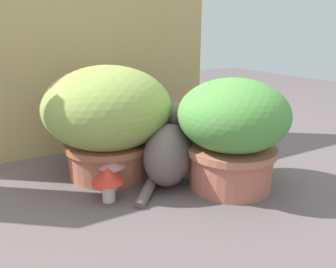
% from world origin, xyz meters
% --- Properties ---
extents(ground_plane, '(6.00, 6.00, 0.00)m').
position_xyz_m(ground_plane, '(0.00, 0.00, 0.00)').
color(ground_plane, '#5C5153').
extents(cardboard_backdrop, '(1.23, 0.03, 0.87)m').
position_xyz_m(cardboard_backdrop, '(-0.02, 0.50, 0.44)').
color(cardboard_backdrop, tan).
rests_on(cardboard_backdrop, ground).
extents(grass_planter, '(0.47, 0.47, 0.42)m').
position_xyz_m(grass_planter, '(-0.03, 0.18, 0.23)').
color(grass_planter, '#B9634A').
rests_on(grass_planter, ground).
extents(leafy_planter, '(0.38, 0.38, 0.39)m').
position_xyz_m(leafy_planter, '(0.31, -0.13, 0.21)').
color(leafy_planter, '#B86451').
rests_on(leafy_planter, ground).
extents(cat, '(0.34, 0.31, 0.32)m').
position_xyz_m(cat, '(0.14, 0.00, 0.12)').
color(cat, '#605351').
rests_on(cat, ground).
extents(mushroom_ornament_red, '(0.11, 0.11, 0.12)m').
position_xyz_m(mushroom_ornament_red, '(-0.11, -0.03, 0.08)').
color(mushroom_ornament_red, silver).
rests_on(mushroom_ornament_red, ground).
extents(mushroom_ornament_pink, '(0.10, 0.10, 0.13)m').
position_xyz_m(mushroom_ornament_pink, '(-0.07, 0.04, 0.09)').
color(mushroom_ornament_pink, silver).
rests_on(mushroom_ornament_pink, ground).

